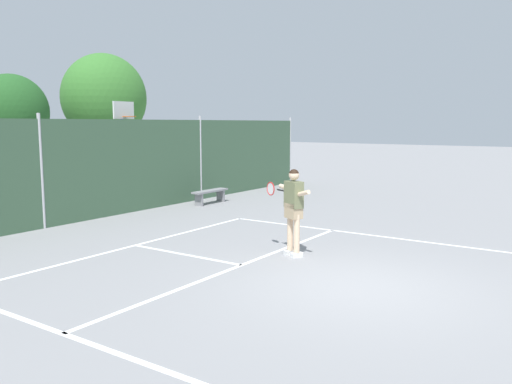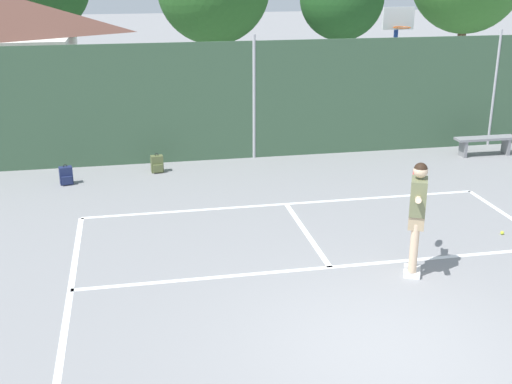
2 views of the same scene
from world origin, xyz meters
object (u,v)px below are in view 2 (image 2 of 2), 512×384
object	(u,v)px
backpack_olive	(157,164)
courtside_bench	(485,142)
tennis_player	(417,209)
tennis_ball	(502,233)
basketball_hoop	(395,53)
backpack_navy	(66,176)

from	to	relation	value
backpack_olive	courtside_bench	xyz separation A→B (m)	(8.34, -0.17, 0.17)
tennis_player	tennis_ball	world-z (taller)	tennis_player
backpack_olive	tennis_ball	bearing A→B (deg)	-40.08
tennis_player	backpack_olive	size ratio (longest dim) A/B	4.01
tennis_ball	backpack_olive	world-z (taller)	backpack_olive
tennis_ball	tennis_player	bearing A→B (deg)	-152.62
basketball_hoop	backpack_olive	world-z (taller)	basketball_hoop
basketball_hoop	backpack_navy	bearing A→B (deg)	-161.52
backpack_navy	tennis_ball	bearing A→B (deg)	-29.39
tennis_ball	backpack_olive	distance (m)	7.81
courtside_bench	backpack_olive	bearing A→B (deg)	178.80
tennis_player	backpack_olive	distance (m)	7.29
tennis_ball	backpack_navy	size ratio (longest dim) A/B	0.14
basketball_hoop	backpack_olive	xyz separation A→B (m)	(-6.84, -2.46, -2.12)
backpack_navy	courtside_bench	bearing A→B (deg)	1.87
backpack_navy	backpack_olive	xyz separation A→B (m)	(2.04, 0.51, 0.00)
basketball_hoop	tennis_ball	bearing A→B (deg)	-96.57
tennis_ball	backpack_olive	xyz separation A→B (m)	(-5.98, 5.03, 0.16)
basketball_hoop	backpack_olive	bearing A→B (deg)	-160.25
basketball_hoop	backpack_olive	size ratio (longest dim) A/B	7.67
backpack_olive	courtside_bench	size ratio (longest dim) A/B	0.29
basketball_hoop	courtside_bench	bearing A→B (deg)	-60.29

